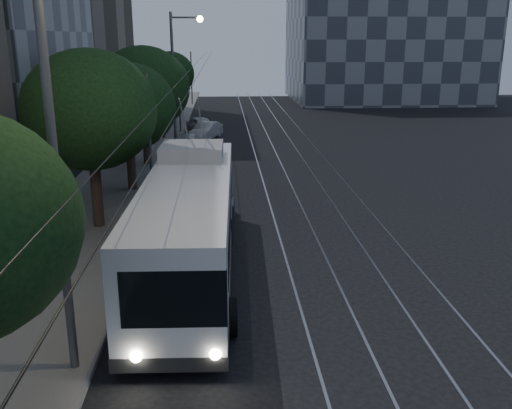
{
  "coord_description": "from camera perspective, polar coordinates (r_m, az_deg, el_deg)",
  "views": [
    {
      "loc": [
        -1.9,
        -16.7,
        7.58
      ],
      "look_at": [
        -0.74,
        2.81,
        1.82
      ],
      "focal_mm": 40.0,
      "sensor_mm": 36.0,
      "label": 1
    }
  ],
  "objects": [
    {
      "name": "car_white_c",
      "position": [
        44.3,
        -5.02,
        7.35
      ],
      "size": [
        2.64,
        4.18,
        1.3
      ],
      "primitive_type": "imported",
      "rotation": [
        0.0,
        0.0,
        -0.35
      ],
      "color": "#AFAFB3",
      "rests_on": "ground"
    },
    {
      "name": "sidewalk",
      "position": [
        37.88,
        -11.88,
        4.63
      ],
      "size": [
        5.0,
        90.0,
        0.15
      ],
      "primitive_type": "cube",
      "color": "slate",
      "rests_on": "ground"
    },
    {
      "name": "streetlamp_far",
      "position": [
        40.38,
        -7.74,
        13.44
      ],
      "size": [
        2.25,
        0.44,
        9.2
      ],
      "color": "#575759",
      "rests_on": "ground"
    },
    {
      "name": "pickup_silver",
      "position": [
        26.49,
        -5.81,
        1.39
      ],
      "size": [
        3.68,
        5.85,
        1.51
      ],
      "primitive_type": "imported",
      "rotation": [
        0.0,
        0.0,
        0.23
      ],
      "color": "gray",
      "rests_on": "ground"
    },
    {
      "name": "car_white_a",
      "position": [
        31.57,
        -7.7,
        3.51
      ],
      "size": [
        2.05,
        3.78,
        1.22
      ],
      "primitive_type": "imported",
      "rotation": [
        0.0,
        0.0,
        -0.18
      ],
      "color": "silver",
      "rests_on": "ground"
    },
    {
      "name": "overhead_wires",
      "position": [
        37.06,
        -8.27,
        9.88
      ],
      "size": [
        2.23,
        90.0,
        6.0
      ],
      "color": "black",
      "rests_on": "ground"
    },
    {
      "name": "car_white_b",
      "position": [
        37.74,
        -7.04,
        5.78
      ],
      "size": [
        2.66,
        5.05,
        1.4
      ],
      "primitive_type": "imported",
      "rotation": [
        0.0,
        0.0,
        -0.15
      ],
      "color": "#B1B1B5",
      "rests_on": "ground"
    },
    {
      "name": "tram_rails",
      "position": [
        37.73,
        3.37,
        4.81
      ],
      "size": [
        4.52,
        90.0,
        0.02
      ],
      "color": "gray",
      "rests_on": "ground"
    },
    {
      "name": "tree_5",
      "position": [
        52.76,
        -8.62,
        12.76
      ],
      "size": [
        4.39,
        4.39,
        6.38
      ],
      "color": "#31251B",
      "rests_on": "ground"
    },
    {
      "name": "car_white_d",
      "position": [
        46.74,
        -5.44,
        7.86
      ],
      "size": [
        3.12,
        4.36,
        1.38
      ],
      "primitive_type": "imported",
      "rotation": [
        0.0,
        0.0,
        0.41
      ],
      "color": "#B0B0B4",
      "rests_on": "ground"
    },
    {
      "name": "streetlamp_near",
      "position": [
        12.44,
        -18.3,
        11.3
      ],
      "size": [
        2.66,
        0.44,
        11.14
      ],
      "color": "#575759",
      "rests_on": "ground"
    },
    {
      "name": "tree_2",
      "position": [
        28.92,
        -12.72,
        9.49
      ],
      "size": [
        4.74,
        4.74,
        6.44
      ],
      "color": "#31251B",
      "rests_on": "ground"
    },
    {
      "name": "tree_1",
      "position": [
        23.25,
        -16.26,
        9.02
      ],
      "size": [
        5.21,
        5.21,
        7.21
      ],
      "color": "#31251B",
      "rests_on": "ground"
    },
    {
      "name": "tree_3",
      "position": [
        34.9,
        -11.19,
        11.33
      ],
      "size": [
        5.46,
        5.46,
        7.14
      ],
      "color": "#31251B",
      "rests_on": "ground"
    },
    {
      "name": "ground",
      "position": [
        18.44,
        2.84,
        -7.88
      ],
      "size": [
        120.0,
        120.0,
        0.0
      ],
      "primitive_type": "plane",
      "color": "black",
      "rests_on": "ground"
    },
    {
      "name": "trolleybus",
      "position": [
        18.65,
        -6.67,
        -1.87
      ],
      "size": [
        3.01,
        12.88,
        5.63
      ],
      "rotation": [
        0.0,
        0.0,
        -0.03
      ],
      "color": "silver",
      "rests_on": "ground"
    },
    {
      "name": "tree_4",
      "position": [
        44.21,
        -9.59,
        12.06
      ],
      "size": [
        4.36,
        4.36,
        6.38
      ],
      "color": "#31251B",
      "rests_on": "ground"
    }
  ]
}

